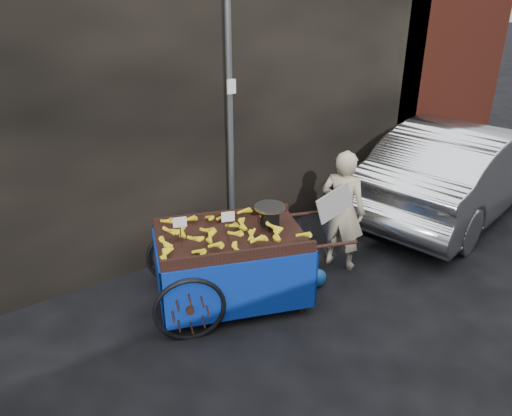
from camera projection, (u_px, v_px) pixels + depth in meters
ground at (269, 301)px, 6.18m from camera, size 80.00×80.00×0.00m
building_wall at (187, 63)px, 7.25m from camera, size 13.50×2.00×5.00m
street_pole at (230, 117)px, 6.45m from camera, size 0.12×0.10×4.00m
banana_cart at (227, 244)px, 5.86m from camera, size 2.62×1.83×1.30m
vendor at (342, 210)px, 6.61m from camera, size 0.99×0.72×1.67m
plastic_bag at (317, 278)px, 6.44m from camera, size 0.26×0.21×0.24m
parked_car at (462, 166)px, 8.31m from camera, size 4.92×2.62×1.54m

